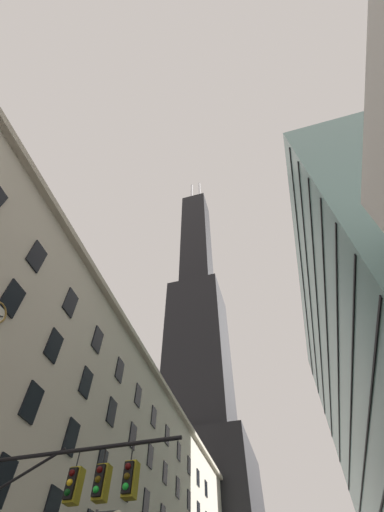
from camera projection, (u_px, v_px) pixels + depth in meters
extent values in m
cube|color=beige|center=(77.00, 507.00, 36.41)|extent=(17.96, 72.97, 26.61)
cube|color=#B2A893|center=(165.00, 387.00, 44.72)|extent=(0.70, 72.97, 0.60)
cube|color=black|center=(2.00, 480.00, 17.42)|extent=(0.14, 1.40, 2.20)
cube|color=black|center=(52.00, 509.00, 20.41)|extent=(0.14, 1.40, 2.20)
cube|color=black|center=(32.00, 402.00, 20.70)|extent=(0.14, 1.40, 2.20)
cube|color=black|center=(71.00, 437.00, 23.70)|extent=(0.14, 1.40, 2.20)
cube|color=black|center=(102.00, 464.00, 26.70)|extent=(0.14, 1.40, 2.20)
cube|color=black|center=(126.00, 485.00, 29.70)|extent=(0.14, 1.40, 2.20)
cube|color=black|center=(146.00, 503.00, 32.70)|extent=(0.14, 1.40, 2.20)
cube|color=black|center=(12.00, 298.00, 20.99)|extent=(0.14, 1.40, 2.20)
cube|color=black|center=(54.00, 346.00, 23.99)|extent=(0.14, 1.40, 2.20)
cube|color=black|center=(86.00, 382.00, 26.99)|extent=(0.14, 1.40, 2.20)
cube|color=black|center=(112.00, 412.00, 29.98)|extent=(0.14, 1.40, 2.20)
cube|color=black|center=(133.00, 436.00, 32.98)|extent=(0.14, 1.40, 2.20)
cube|color=black|center=(150.00, 456.00, 35.98)|extent=(0.14, 1.40, 2.20)
cube|color=black|center=(165.00, 473.00, 38.98)|extent=(0.14, 1.40, 2.20)
cube|color=black|center=(178.00, 488.00, 41.98)|extent=(0.14, 1.40, 2.20)
cube|color=black|center=(189.00, 500.00, 44.98)|extent=(0.14, 1.40, 2.20)
cube|color=black|center=(198.00, 511.00, 47.98)|extent=(0.14, 1.40, 2.20)
cube|color=black|center=(37.00, 256.00, 24.27)|extent=(0.14, 1.40, 2.20)
cube|color=black|center=(70.00, 303.00, 27.27)|extent=(0.14, 1.40, 2.20)
cube|color=black|center=(97.00, 340.00, 30.27)|extent=(0.14, 1.40, 2.20)
cube|color=black|center=(120.00, 370.00, 33.27)|extent=(0.14, 1.40, 2.20)
cube|color=black|center=(138.00, 395.00, 36.27)|extent=(0.14, 1.40, 2.20)
cube|color=black|center=(154.00, 417.00, 39.27)|extent=(0.14, 1.40, 2.20)
cube|color=black|center=(167.00, 435.00, 42.27)|extent=(0.14, 1.40, 2.20)
cube|color=black|center=(179.00, 451.00, 45.26)|extent=(0.14, 1.40, 2.20)
cube|color=black|center=(189.00, 465.00, 48.26)|extent=(0.14, 1.40, 2.20)
cube|color=black|center=(198.00, 478.00, 51.26)|extent=(0.14, 1.40, 2.20)
cube|color=black|center=(206.00, 489.00, 54.26)|extent=(0.14, 1.40, 2.20)
cube|color=black|center=(0.00, 316.00, 19.55)|extent=(0.03, 0.47, 0.30)
cube|color=black|center=(198.00, 357.00, 103.38)|extent=(17.60, 17.60, 53.29)
cube|color=black|center=(196.00, 242.00, 150.28)|extent=(11.32, 11.32, 66.62)
cylinder|color=silver|center=(192.00, 195.00, 185.92)|extent=(1.20, 1.20, 23.53)
cylinder|color=silver|center=(200.00, 193.00, 185.16)|extent=(1.20, 1.20, 23.53)
cube|color=black|center=(382.00, 503.00, 31.44)|extent=(0.12, 48.45, 0.24)
cube|color=black|center=(365.00, 456.00, 34.56)|extent=(0.12, 48.45, 0.24)
cube|color=black|center=(351.00, 417.00, 37.69)|extent=(0.12, 48.45, 0.24)
cube|color=black|center=(339.00, 385.00, 40.82)|extent=(0.12, 48.45, 0.24)
cube|color=black|center=(328.00, 356.00, 43.95)|extent=(0.12, 48.45, 0.24)
cube|color=black|center=(319.00, 332.00, 47.08)|extent=(0.12, 48.45, 0.24)
cube|color=black|center=(311.00, 311.00, 50.21)|extent=(0.12, 48.45, 0.24)
cube|color=black|center=(304.00, 292.00, 53.34)|extent=(0.12, 48.45, 0.24)
cylinder|color=black|center=(83.00, 450.00, 11.93)|extent=(7.35, 0.14, 0.14)
cylinder|color=black|center=(22.00, 475.00, 11.83)|extent=(3.02, 0.10, 1.53)
cylinder|color=black|center=(78.00, 459.00, 11.71)|extent=(0.04, 0.04, 0.60)
cube|color=black|center=(72.00, 484.00, 11.12)|extent=(0.30, 0.30, 0.90)
cube|color=olive|center=(75.00, 486.00, 11.22)|extent=(0.40, 0.40, 1.04)
sphere|color=#450808|center=(72.00, 473.00, 11.24)|extent=(0.20, 0.20, 0.20)
sphere|color=yellow|center=(70.00, 482.00, 11.02)|extent=(0.20, 0.20, 0.20)
sphere|color=#083D10|center=(67.00, 492.00, 10.80)|extent=(0.20, 0.20, 0.20)
cylinder|color=black|center=(105.00, 456.00, 11.54)|extent=(0.04, 0.04, 0.60)
cube|color=black|center=(100.00, 481.00, 10.95)|extent=(0.30, 0.30, 0.90)
cube|color=olive|center=(102.00, 483.00, 11.05)|extent=(0.40, 0.40, 1.04)
sphere|color=#450808|center=(100.00, 470.00, 11.07)|extent=(0.20, 0.20, 0.20)
sphere|color=#4B3A08|center=(98.00, 479.00, 10.85)|extent=(0.20, 0.20, 0.20)
sphere|color=green|center=(96.00, 490.00, 10.63)|extent=(0.20, 0.20, 0.20)
cylinder|color=black|center=(132.00, 453.00, 11.37)|extent=(0.04, 0.04, 0.60)
cube|color=black|center=(129.00, 478.00, 10.78)|extent=(0.30, 0.30, 0.90)
cube|color=olive|center=(131.00, 480.00, 10.88)|extent=(0.40, 0.40, 1.04)
sphere|color=#450808|center=(128.00, 466.00, 10.90)|extent=(0.20, 0.20, 0.20)
sphere|color=#4B3A08|center=(127.00, 476.00, 10.68)|extent=(0.20, 0.20, 0.20)
sphere|color=green|center=(126.00, 486.00, 10.46)|extent=(0.20, 0.20, 0.20)
cylinder|color=#47474C|center=(107.00, 512.00, 21.57)|extent=(1.46, 0.10, 0.10)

